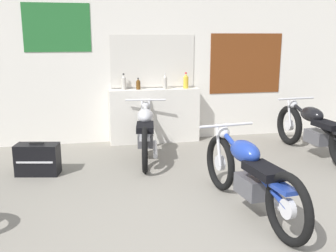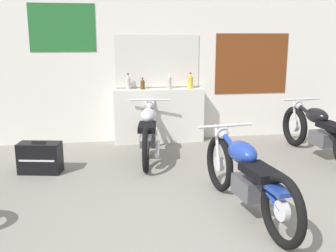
{
  "view_description": "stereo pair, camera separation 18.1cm",
  "coord_description": "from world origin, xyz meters",
  "px_view_note": "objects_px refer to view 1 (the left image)",
  "views": [
    {
      "loc": [
        -1.07,
        -2.9,
        1.77
      ],
      "look_at": [
        -0.14,
        1.66,
        0.7
      ],
      "focal_mm": 42.0,
      "sensor_mm": 36.0,
      "label": 1
    },
    {
      "loc": [
        -0.89,
        -2.93,
        1.77
      ],
      "look_at": [
        -0.14,
        1.66,
        0.7
      ],
      "focal_mm": 42.0,
      "sensor_mm": 36.0,
      "label": 2
    }
  ],
  "objects_px": {
    "motorcycle_black": "(315,130)",
    "motorcycle_blue": "(249,175)",
    "hard_case_black": "(38,159)",
    "bottle_right_center": "(186,81)",
    "bottle_center": "(165,82)",
    "bottle_left_center": "(138,84)",
    "motorcycle_silver": "(146,131)",
    "bottle_leftmost": "(124,82)"
  },
  "relations": [
    {
      "from": "motorcycle_silver",
      "to": "hard_case_black",
      "type": "bearing_deg",
      "value": -162.17
    },
    {
      "from": "bottle_left_center",
      "to": "motorcycle_blue",
      "type": "relative_size",
      "value": 0.1
    },
    {
      "from": "bottle_left_center",
      "to": "bottle_center",
      "type": "bearing_deg",
      "value": -5.86
    },
    {
      "from": "bottle_left_center",
      "to": "motorcycle_silver",
      "type": "relative_size",
      "value": 0.1
    },
    {
      "from": "bottle_center",
      "to": "hard_case_black",
      "type": "relative_size",
      "value": 0.45
    },
    {
      "from": "motorcycle_black",
      "to": "hard_case_black",
      "type": "xyz_separation_m",
      "value": [
        -3.97,
        -0.02,
        -0.19
      ]
    },
    {
      "from": "bottle_left_center",
      "to": "bottle_right_center",
      "type": "xyz_separation_m",
      "value": [
        0.8,
        -0.02,
        0.03
      ]
    },
    {
      "from": "bottle_left_center",
      "to": "motorcycle_black",
      "type": "relative_size",
      "value": 0.09
    },
    {
      "from": "bottle_leftmost",
      "to": "motorcycle_silver",
      "type": "distance_m",
      "value": 1.09
    },
    {
      "from": "motorcycle_silver",
      "to": "motorcycle_blue",
      "type": "relative_size",
      "value": 1.01
    },
    {
      "from": "bottle_center",
      "to": "motorcycle_blue",
      "type": "relative_size",
      "value": 0.14
    },
    {
      "from": "bottle_left_center",
      "to": "bottle_center",
      "type": "relative_size",
      "value": 0.72
    },
    {
      "from": "bottle_right_center",
      "to": "bottle_leftmost",
      "type": "bearing_deg",
      "value": 176.47
    },
    {
      "from": "bottle_center",
      "to": "bottle_left_center",
      "type": "bearing_deg",
      "value": 174.14
    },
    {
      "from": "bottle_left_center",
      "to": "bottle_leftmost",
      "type": "bearing_deg",
      "value": 170.46
    },
    {
      "from": "hard_case_black",
      "to": "motorcycle_black",
      "type": "bearing_deg",
      "value": 0.29
    },
    {
      "from": "bottle_left_center",
      "to": "motorcycle_silver",
      "type": "height_order",
      "value": "bottle_left_center"
    },
    {
      "from": "bottle_left_center",
      "to": "motorcycle_black",
      "type": "distance_m",
      "value": 2.85
    },
    {
      "from": "bottle_left_center",
      "to": "bottle_center",
      "type": "xyz_separation_m",
      "value": [
        0.44,
        -0.05,
        0.03
      ]
    },
    {
      "from": "bottle_center",
      "to": "motorcycle_silver",
      "type": "bearing_deg",
      "value": -119.58
    },
    {
      "from": "motorcycle_black",
      "to": "motorcycle_blue",
      "type": "relative_size",
      "value": 1.03
    },
    {
      "from": "bottle_leftmost",
      "to": "hard_case_black",
      "type": "bearing_deg",
      "value": -133.01
    },
    {
      "from": "motorcycle_blue",
      "to": "motorcycle_black",
      "type": "bearing_deg",
      "value": 43.19
    },
    {
      "from": "motorcycle_blue",
      "to": "hard_case_black",
      "type": "xyz_separation_m",
      "value": [
        -2.24,
        1.6,
        -0.2
      ]
    },
    {
      "from": "bottle_leftmost",
      "to": "bottle_center",
      "type": "height_order",
      "value": "bottle_center"
    },
    {
      "from": "motorcycle_blue",
      "to": "bottle_right_center",
      "type": "bearing_deg",
      "value": 88.98
    },
    {
      "from": "bottle_right_center",
      "to": "motorcycle_blue",
      "type": "height_order",
      "value": "bottle_right_center"
    },
    {
      "from": "motorcycle_silver",
      "to": "hard_case_black",
      "type": "distance_m",
      "value": 1.57
    },
    {
      "from": "motorcycle_blue",
      "to": "hard_case_black",
      "type": "height_order",
      "value": "motorcycle_blue"
    },
    {
      "from": "motorcycle_silver",
      "to": "bottle_leftmost",
      "type": "bearing_deg",
      "value": 104.76
    },
    {
      "from": "motorcycle_black",
      "to": "bottle_center",
      "type": "bearing_deg",
      "value": 148.56
    },
    {
      "from": "bottle_leftmost",
      "to": "bottle_center",
      "type": "bearing_deg",
      "value": -7.14
    },
    {
      "from": "motorcycle_black",
      "to": "bottle_left_center",
      "type": "bearing_deg",
      "value": 152.49
    },
    {
      "from": "hard_case_black",
      "to": "bottle_left_center",
      "type": "bearing_deg",
      "value": 41.27
    },
    {
      "from": "motorcycle_black",
      "to": "motorcycle_silver",
      "type": "relative_size",
      "value": 1.01
    },
    {
      "from": "bottle_right_center",
      "to": "motorcycle_blue",
      "type": "xyz_separation_m",
      "value": [
        -0.05,
        -2.89,
        -0.62
      ]
    },
    {
      "from": "motorcycle_black",
      "to": "motorcycle_silver",
      "type": "xyz_separation_m",
      "value": [
        -2.48,
        0.46,
        0.0
      ]
    },
    {
      "from": "bottle_left_center",
      "to": "motorcycle_black",
      "type": "bearing_deg",
      "value": -27.51
    },
    {
      "from": "bottle_right_center",
      "to": "bottle_center",
      "type": "bearing_deg",
      "value": -176.69
    },
    {
      "from": "motorcycle_blue",
      "to": "hard_case_black",
      "type": "relative_size",
      "value": 3.34
    },
    {
      "from": "bottle_center",
      "to": "bottle_leftmost",
      "type": "bearing_deg",
      "value": 172.86
    },
    {
      "from": "bottle_leftmost",
      "to": "bottle_left_center",
      "type": "xyz_separation_m",
      "value": [
        0.23,
        -0.04,
        -0.03
      ]
    }
  ]
}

